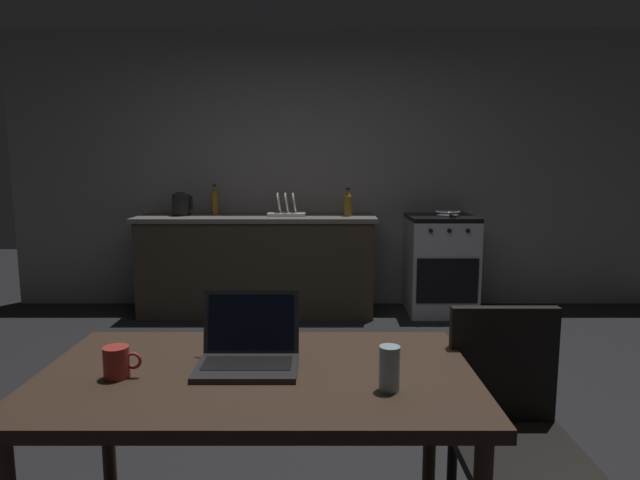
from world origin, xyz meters
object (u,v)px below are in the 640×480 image
at_px(electric_kettle, 179,204).
at_px(bottle_b, 212,200).
at_px(frying_pan, 445,213).
at_px(dish_rack, 285,210).
at_px(bottle, 346,203).
at_px(coffee_mug, 115,362).
at_px(stove_oven, 438,264).
at_px(chair, 508,422).
at_px(drinking_glass, 387,368).
at_px(laptop, 246,352).
at_px(dining_table, 256,392).

bearing_deg(electric_kettle, bottle_b, 15.27).
bearing_deg(frying_pan, dish_rack, 178.83).
bearing_deg(bottle, coffee_mug, -104.74).
xyz_separation_m(stove_oven, electric_kettle, (-2.38, 0.00, 0.56)).
distance_m(dish_rack, bottle_b, 0.68).
bearing_deg(chair, bottle, 96.82).
bearing_deg(electric_kettle, bottle, -1.89).
height_order(stove_oven, bottle, bottle).
distance_m(chair, bottle, 3.21).
height_order(bottle, dish_rack, bottle).
bearing_deg(drinking_glass, dish_rack, 98.29).
bearing_deg(coffee_mug, stove_oven, 62.68).
relative_size(laptop, bottle, 1.24).
xyz_separation_m(laptop, coffee_mug, (-0.39, -0.10, 0.00)).
relative_size(chair, laptop, 2.78).
bearing_deg(dining_table, bottle_b, 102.95).
xyz_separation_m(dining_table, frying_pan, (1.36, 3.27, 0.26)).
distance_m(frying_pan, coffee_mug, 3.78).
distance_m(bottle, dish_rack, 0.56).
relative_size(coffee_mug, bottle_b, 0.42).
bearing_deg(drinking_glass, laptop, 156.18).
distance_m(stove_oven, laptop, 3.54).
height_order(chair, laptop, laptop).
bearing_deg(coffee_mug, frying_pan, 61.84).
relative_size(coffee_mug, drinking_glass, 0.89).
bearing_deg(bottle_b, coffee_mug, -84.07).
distance_m(electric_kettle, drinking_glass, 3.75).
distance_m(stove_oven, electric_kettle, 2.45).
bearing_deg(bottle, chair, -82.73).
bearing_deg(chair, dish_rack, 106.20).
xyz_separation_m(chair, electric_kettle, (-1.92, 3.19, 0.50)).
xyz_separation_m(coffee_mug, dish_rack, (0.32, 3.36, 0.17)).
distance_m(dining_table, electric_kettle, 3.49).
height_order(stove_oven, frying_pan, frying_pan).
distance_m(laptop, bottle_b, 3.43).
xyz_separation_m(laptop, drinking_glass, (0.43, -0.19, 0.02)).
bearing_deg(stove_oven, dining_table, -111.70).
xyz_separation_m(dining_table, chair, (0.85, 0.11, -0.16)).
bearing_deg(electric_kettle, stove_oven, -0.06).
distance_m(electric_kettle, frying_pan, 2.43).
relative_size(stove_oven, dining_table, 0.66).
distance_m(dining_table, chair, 0.87).
relative_size(stove_oven, chair, 1.02).
relative_size(frying_pan, coffee_mug, 3.41).
xyz_separation_m(bottle, coffee_mug, (-0.87, -3.31, -0.24)).
xyz_separation_m(chair, dish_rack, (-0.95, 3.19, 0.44)).
bearing_deg(dish_rack, bottle_b, 173.21).
distance_m(dining_table, laptop, 0.13).
xyz_separation_m(chair, bottle, (-0.40, 3.14, 0.52)).
distance_m(laptop, electric_kettle, 3.43).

